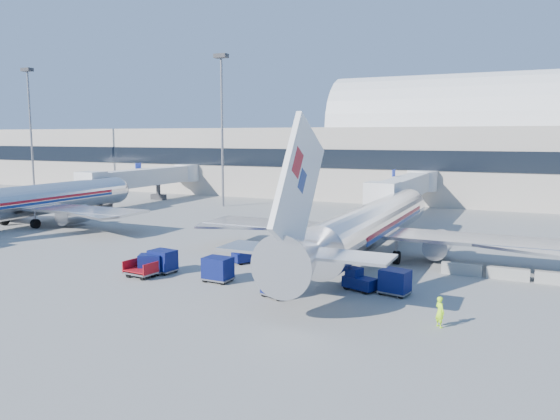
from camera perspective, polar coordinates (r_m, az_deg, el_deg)
The scene contains 21 objects.
ground at distance 48.08m, azimuth -3.78°, elevation -5.05°, with size 260.00×260.00×0.00m, color gray.
terminal at distance 103.63m, azimuth 4.49°, elevation 6.00°, with size 170.00×28.15×21.00m.
airliner_main at distance 47.93m, azimuth 9.39°, elevation -1.61°, with size 32.00×37.26×12.07m.
airliner_mid at distance 71.52m, azimuth -25.05°, elevation 0.83°, with size 32.00×37.26×12.07m.
jetbridge_near at distance 73.76m, azimuth 13.10°, elevation 2.33°, with size 4.40×27.50×6.25m.
jetbridge_mid at distance 91.98m, azimuth -13.47°, elevation 3.35°, with size 4.40×27.50×6.25m.
mast_far_west at distance 109.03m, azimuth -24.69°, elevation 9.24°, with size 2.00×1.20×22.60m.
mast_west at distance 82.97m, azimuth -6.10°, elevation 10.58°, with size 2.00×1.20×22.60m.
barrier_near at distance 44.52m, azimuth 18.45°, elevation -5.88°, with size 3.00×0.55×0.90m, color #9E9E96.
barrier_mid at distance 44.31m, azimuth 22.71°, elevation -6.16°, with size 3.00×0.55×0.90m, color #9E9E96.
barrier_far at distance 44.34m, azimuth 27.00°, elevation -6.40°, with size 3.00×0.55×0.90m, color #9E9E96.
tug_lead at distance 41.80m, azimuth -0.98°, elevation -6.11°, with size 2.12×1.09×1.37m.
tug_right at distance 38.52m, azimuth 8.25°, elevation -7.30°, with size 2.58×1.88×1.52m.
tug_left at distance 46.18m, azimuth -3.65°, elevation -4.71°, with size 2.20×2.58×1.51m.
cart_train_a at distance 40.49m, azimuth -6.51°, elevation -6.11°, with size 2.15×1.68×1.82m.
cart_train_b at distance 43.79m, azimuth -12.15°, elevation -5.20°, with size 2.20×1.78×1.79m.
cart_train_c at distance 43.53m, azimuth -13.38°, elevation -5.47°, with size 2.20×2.00×1.57m.
cart_solo_near at distance 36.50m, azimuth -0.34°, elevation -7.75°, with size 2.26×1.99×1.66m.
cart_solo_far at distance 37.79m, azimuth 11.93°, elevation -7.32°, with size 2.21×1.85×1.73m.
cart_open_red at distance 42.86m, azimuth -14.31°, elevation -6.26°, with size 2.46×1.87×0.61m.
ramp_worker at distance 32.27m, azimuth 16.36°, elevation -10.17°, with size 0.64×0.42×1.76m, color #ABFF1A.
Camera 1 is at (22.55, -41.10, 10.64)m, focal length 35.00 mm.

